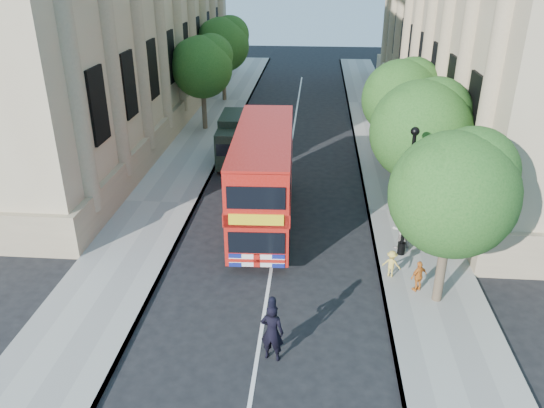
% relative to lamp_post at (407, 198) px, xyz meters
% --- Properties ---
extents(ground, '(120.00, 120.00, 0.00)m').
position_rel_lamp_post_xyz_m(ground, '(-5.00, -6.00, -2.51)').
color(ground, black).
rests_on(ground, ground).
extents(pavement_right, '(3.50, 80.00, 0.12)m').
position_rel_lamp_post_xyz_m(pavement_right, '(0.75, 4.00, -2.45)').
color(pavement_right, gray).
rests_on(pavement_right, ground).
extents(pavement_left, '(3.50, 80.00, 0.12)m').
position_rel_lamp_post_xyz_m(pavement_left, '(-10.75, 4.00, -2.45)').
color(pavement_left, gray).
rests_on(pavement_left, ground).
extents(tree_right_near, '(4.00, 4.00, 6.08)m').
position_rel_lamp_post_xyz_m(tree_right_near, '(0.84, -2.97, 1.74)').
color(tree_right_near, '#473828').
rests_on(tree_right_near, ground).
extents(tree_right_mid, '(4.20, 4.20, 6.37)m').
position_rel_lamp_post_xyz_m(tree_right_mid, '(0.84, 3.03, 1.93)').
color(tree_right_mid, '#473828').
rests_on(tree_right_mid, ground).
extents(tree_right_far, '(4.00, 4.00, 6.15)m').
position_rel_lamp_post_xyz_m(tree_right_far, '(0.84, 9.03, 1.80)').
color(tree_right_far, '#473828').
rests_on(tree_right_far, ground).
extents(tree_left_far, '(4.00, 4.00, 6.30)m').
position_rel_lamp_post_xyz_m(tree_left_far, '(-10.96, 16.03, 1.93)').
color(tree_left_far, '#473828').
rests_on(tree_left_far, ground).
extents(tree_left_back, '(4.20, 4.20, 6.65)m').
position_rel_lamp_post_xyz_m(tree_left_back, '(-10.96, 24.03, 2.20)').
color(tree_left_back, '#473828').
rests_on(tree_left_back, ground).
extents(lamp_post, '(0.32, 0.32, 5.16)m').
position_rel_lamp_post_xyz_m(lamp_post, '(0.00, 0.00, 0.00)').
color(lamp_post, black).
rests_on(lamp_post, pavement_right).
extents(double_decker_bus, '(2.70, 8.93, 4.08)m').
position_rel_lamp_post_xyz_m(double_decker_bus, '(-5.66, 2.47, -0.25)').
color(double_decker_bus, '#A8120B').
rests_on(double_decker_bus, ground).
extents(box_van, '(2.03, 4.69, 2.65)m').
position_rel_lamp_post_xyz_m(box_van, '(-7.90, 9.92, -1.21)').
color(box_van, black).
rests_on(box_van, ground).
extents(police_constable, '(0.77, 0.59, 1.89)m').
position_rel_lamp_post_xyz_m(police_constable, '(-4.56, -6.24, -1.56)').
color(police_constable, black).
rests_on(police_constable, ground).
extents(woman_pedestrian, '(1.04, 0.95, 1.72)m').
position_rel_lamp_post_xyz_m(woman_pedestrian, '(0.01, 0.53, -1.53)').
color(woman_pedestrian, beige).
rests_on(woman_pedestrian, pavement_right).
extents(child_a, '(0.73, 0.60, 1.16)m').
position_rel_lamp_post_xyz_m(child_a, '(0.22, -2.51, -1.81)').
color(child_a, orange).
rests_on(child_a, pavement_right).
extents(child_b, '(0.75, 0.57, 1.03)m').
position_rel_lamp_post_xyz_m(child_b, '(-0.60, -1.65, -1.88)').
color(child_b, gold).
rests_on(child_b, pavement_right).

